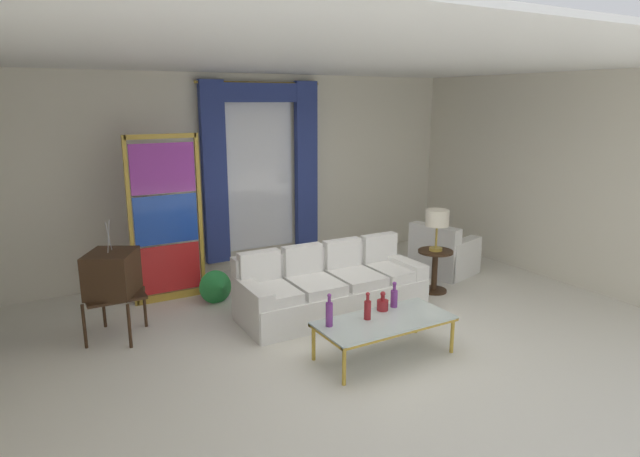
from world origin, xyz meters
name	(u,v)px	position (x,y,z in m)	size (l,w,h in m)	color
ground_plane	(358,333)	(0.00, 0.00, 0.00)	(16.00, 16.00, 0.00)	silver
wall_rear	(250,173)	(0.00, 3.06, 1.50)	(8.00, 0.12, 3.00)	silver
wall_right	(539,176)	(3.66, 0.60, 1.50)	(0.12, 7.00, 3.00)	silver
ceiling_slab	(323,63)	(0.00, 0.80, 3.02)	(8.00, 7.60, 0.04)	white
curtained_window	(262,158)	(0.13, 2.89, 1.74)	(2.00, 0.17, 2.70)	white
couch_white_long	(329,288)	(0.06, 0.75, 0.31)	(2.36, 0.96, 0.86)	white
coffee_table	(384,322)	(-0.09, -0.61, 0.38)	(1.43, 0.66, 0.41)	silver
bottle_blue_decanter	(394,297)	(0.21, -0.38, 0.52)	(0.08, 0.08, 0.29)	#753384
bottle_crystal_tall	(329,313)	(-0.66, -0.47, 0.55)	(0.07, 0.07, 0.34)	#753384
bottle_amber_squat	(383,304)	(0.05, -0.40, 0.48)	(0.12, 0.12, 0.21)	maroon
bottle_ruby_flask	(368,309)	(-0.23, -0.52, 0.53)	(0.07, 0.07, 0.29)	maroon
vintage_tv	(112,276)	(-2.41, 1.28, 0.73)	(0.73, 0.76, 1.35)	#382314
armchair_white	(442,256)	(2.35, 1.18, 0.29)	(1.01, 0.99, 0.80)	white
stained_glass_divider	(166,223)	(-1.57, 2.16, 1.06)	(0.95, 0.05, 2.20)	gold
peacock_figurine	(218,288)	(-1.07, 1.67, 0.22)	(0.44, 0.60, 0.50)	beige
round_side_table	(435,267)	(1.70, 0.63, 0.36)	(0.48, 0.48, 0.59)	#382314
table_lamp_brass	(437,220)	(1.70, 0.63, 1.03)	(0.32, 0.32, 0.57)	#B29338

